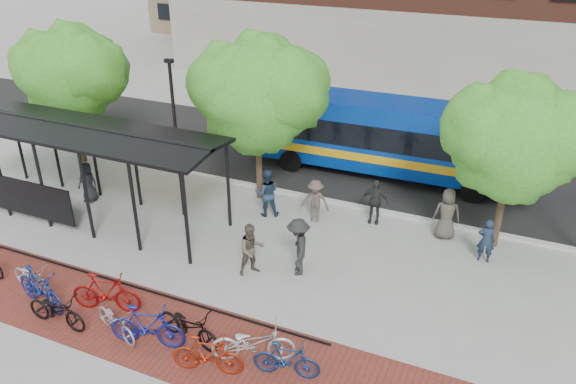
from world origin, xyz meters
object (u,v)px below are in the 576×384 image
at_px(bike_8, 189,326).
at_px(bike_10, 253,342).
at_px(bike_4, 56,310).
at_px(bike_7, 147,326).
at_px(pedestrian_8, 252,249).
at_px(bus_shelter, 82,141).
at_px(pedestrian_7, 486,240).
at_px(bike_5, 106,293).
at_px(pedestrian_9, 298,247).
at_px(pedestrian_2, 267,193).
at_px(bike_3, 40,289).
at_px(pedestrian_4, 375,201).
at_px(pedestrian_3, 315,201).
at_px(tree_c, 518,135).
at_px(tree_b, 260,89).
at_px(bike_9, 207,355).
at_px(bike_2, 32,277).
at_px(bike_11, 287,360).
at_px(bike_6, 116,321).
at_px(bus, 387,133).
at_px(lamp_post_left, 174,117).
at_px(pedestrian_6, 447,214).
at_px(tree_a, 71,70).
at_px(pedestrian_0, 88,182).

distance_m(bike_8, bike_10, 1.88).
bearing_deg(bike_4, bike_7, -82.69).
bearing_deg(bike_4, pedestrian_8, -40.51).
height_order(bus_shelter, pedestrian_7, bus_shelter).
relative_size(bike_5, pedestrian_8, 1.18).
xyz_separation_m(bike_8, pedestrian_9, (1.43, 4.10, 0.43)).
distance_m(bus_shelter, pedestrian_2, 6.89).
xyz_separation_m(bike_3, pedestrian_4, (7.46, 8.67, 0.23)).
bearing_deg(bike_7, pedestrian_3, -24.21).
bearing_deg(pedestrian_8, tree_c, -13.08).
height_order(tree_b, pedestrian_3, tree_b).
bearing_deg(bike_9, tree_c, -47.24).
height_order(bike_7, bike_10, bike_7).
relative_size(bike_2, bike_11, 0.99).
relative_size(bike_4, pedestrian_9, 1.02).
xyz_separation_m(bike_9, pedestrian_3, (-0.32, 8.16, 0.28)).
bearing_deg(bike_6, bus, 3.18).
height_order(bike_3, bike_4, bike_3).
distance_m(bike_7, pedestrian_3, 8.14).
distance_m(lamp_post_left, pedestrian_8, 8.18).
bearing_deg(pedestrian_2, bike_7, 64.12).
distance_m(bus, bike_7, 13.46).
height_order(tree_c, pedestrian_6, tree_c).
bearing_deg(bike_2, bike_4, -109.29).
bearing_deg(bike_2, pedestrian_3, -33.27).
height_order(tree_a, pedestrian_2, tree_a).
height_order(bike_5, bike_11, bike_5).
height_order(tree_b, tree_c, tree_b).
bearing_deg(bus_shelter, pedestrian_0, 138.36).
height_order(bike_9, pedestrian_9, pedestrian_9).
height_order(tree_c, bike_11, tree_c).
xyz_separation_m(bike_11, pedestrian_4, (-0.15, 8.30, 0.35)).
distance_m(bus, pedestrian_8, 9.26).
bearing_deg(bike_11, tree_a, 47.01).
relative_size(lamp_post_left, bike_3, 2.46).
xyz_separation_m(bike_7, pedestrian_7, (7.67, 7.76, 0.15)).
relative_size(tree_a, pedestrian_9, 3.20).
distance_m(bike_3, pedestrian_6, 13.24).
xyz_separation_m(bus, bike_4, (-5.67, -13.44, -1.36)).
relative_size(bus, pedestrian_2, 6.53).
distance_m(pedestrian_0, pedestrian_7, 14.92).
bearing_deg(bike_9, bike_10, -59.14).
bearing_deg(bike_3, bike_4, -101.77).
bearing_deg(pedestrian_7, pedestrian_9, 27.24).
height_order(lamp_post_left, bike_6, lamp_post_left).
height_order(bike_10, pedestrian_4, pedestrian_4).
xyz_separation_m(bike_11, pedestrian_8, (-2.78, 3.59, 0.37)).
xyz_separation_m(bike_2, bike_10, (7.51, 0.02, 0.12)).
relative_size(tree_c, pedestrian_6, 3.14).
xyz_separation_m(bike_2, bike_8, (5.62, -0.06, 0.09)).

